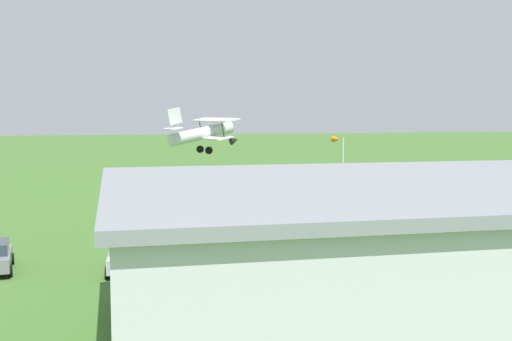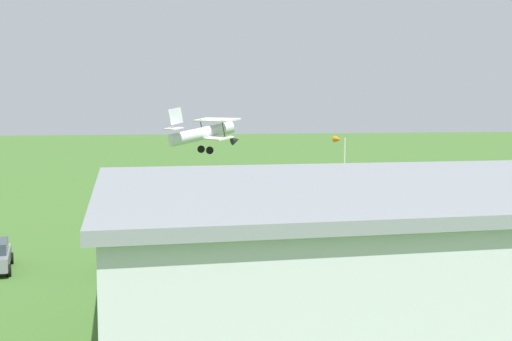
% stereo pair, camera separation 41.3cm
% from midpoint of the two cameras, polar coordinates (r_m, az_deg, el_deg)
% --- Properties ---
extents(ground_plane, '(400.00, 400.00, 0.00)m').
position_cam_midpoint_polar(ground_plane, '(53.20, 0.98, -4.00)').
color(ground_plane, '#3D6628').
extents(hangar, '(29.46, 15.90, 6.09)m').
position_cam_midpoint_polar(hangar, '(25.96, 20.54, -7.28)').
color(hangar, silver).
rests_on(hangar, ground_plane).
extents(biplane, '(6.73, 7.62, 3.92)m').
position_cam_midpoint_polar(biplane, '(53.97, -4.92, 3.42)').
color(biplane, silver).
extents(car_silver, '(2.28, 4.73, 1.58)m').
position_cam_midpoint_polar(car_silver, '(35.31, -11.92, -7.48)').
color(car_silver, '#B7B7BC').
rests_on(car_silver, ground_plane).
extents(person_walking_on_apron, '(0.54, 0.54, 1.52)m').
position_cam_midpoint_polar(person_walking_on_apron, '(43.69, 19.21, -5.32)').
color(person_walking_on_apron, beige).
rests_on(person_walking_on_apron, ground_plane).
extents(person_at_fence_line, '(0.52, 0.52, 1.70)m').
position_cam_midpoint_polar(person_at_fence_line, '(42.76, 16.02, -5.32)').
color(person_at_fence_line, '#B23333').
rests_on(person_at_fence_line, ground_plane).
extents(person_crossing_taxiway, '(0.52, 0.52, 1.63)m').
position_cam_midpoint_polar(person_crossing_taxiway, '(41.68, -2.38, -5.45)').
color(person_crossing_taxiway, '#3F3F47').
rests_on(person_crossing_taxiway, ground_plane).
extents(person_near_hangar_door, '(0.41, 0.41, 1.53)m').
position_cam_midpoint_polar(person_near_hangar_door, '(39.78, -7.72, -6.09)').
color(person_near_hangar_door, beige).
rests_on(person_near_hangar_door, ground_plane).
extents(person_beside_truck, '(0.48, 0.48, 1.77)m').
position_cam_midpoint_polar(person_beside_truck, '(46.18, 12.57, -4.43)').
color(person_beside_truck, '#33723F').
rests_on(person_beside_truck, ground_plane).
extents(windsock, '(1.11, 1.35, 6.30)m').
position_cam_midpoint_polar(windsock, '(60.97, 7.13, 2.36)').
color(windsock, silver).
rests_on(windsock, ground_plane).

